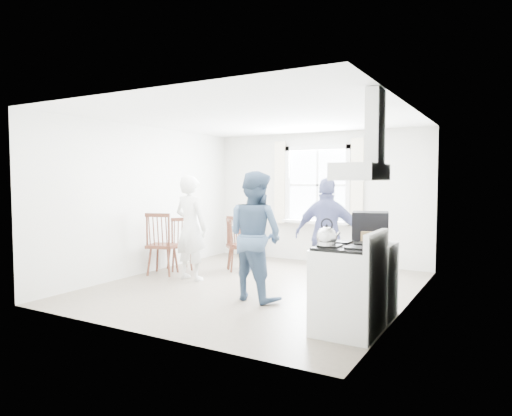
{
  "coord_description": "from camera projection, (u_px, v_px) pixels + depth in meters",
  "views": [
    {
      "loc": [
        3.44,
        -6.08,
        1.66
      ],
      "look_at": [
        -0.12,
        0.2,
        1.21
      ],
      "focal_mm": 32.0,
      "sensor_mm": 36.0,
      "label": 1
    }
  ],
  "objects": [
    {
      "name": "potted_plant",
      "position": [
        334.0,
        213.0,
        8.86
      ],
      "size": [
        0.19,
        0.19,
        0.33
      ],
      "primitive_type": "imported",
      "rotation": [
        0.0,
        0.0,
        0.08
      ],
      "color": "#32713A",
      "rests_on": "window_assembly"
    },
    {
      "name": "low_cabinet",
      "position": [
        373.0,
        280.0,
        5.5
      ],
      "size": [
        0.5,
        0.55,
        0.9
      ],
      "primitive_type": "cube",
      "color": "silver",
      "rests_on": "ground"
    },
    {
      "name": "person_mid",
      "position": [
        255.0,
        236.0,
        6.29
      ],
      "size": [
        1.03,
        1.03,
        1.77
      ],
      "primitive_type": "imported",
      "rotation": [
        0.0,
        0.0,
        2.92
      ],
      "color": "#3F5775",
      "rests_on": "ground"
    },
    {
      "name": "person_right",
      "position": [
        328.0,
        235.0,
        6.69
      ],
      "size": [
        1.09,
        1.09,
        1.69
      ],
      "primitive_type": "imported",
      "rotation": [
        0.0,
        0.0,
        3.25
      ],
      "color": "navy",
      "rests_on": "ground"
    },
    {
      "name": "window_assembly",
      "position": [
        317.0,
        190.0,
        9.11
      ],
      "size": [
        1.88,
        0.24,
        1.7
      ],
      "color": "white",
      "rests_on": "room_shell"
    },
    {
      "name": "person_left",
      "position": [
        191.0,
        228.0,
        7.53
      ],
      "size": [
        0.69,
        0.69,
        1.73
      ],
      "primitive_type": "imported",
      "rotation": [
        0.0,
        0.0,
        3.04
      ],
      "color": "white",
      "rests_on": "ground"
    },
    {
      "name": "windsor_chair_c",
      "position": [
        181.0,
        238.0,
        8.28
      ],
      "size": [
        0.57,
        0.57,
        0.99
      ],
      "color": "#462216",
      "rests_on": "ground"
    },
    {
      "name": "shelf_unit",
      "position": [
        253.0,
        238.0,
        9.76
      ],
      "size": [
        0.4,
        0.3,
        0.8
      ],
      "primitive_type": "cube",
      "color": "slate",
      "rests_on": "ground"
    },
    {
      "name": "windsor_chair_b",
      "position": [
        237.0,
        237.0,
        8.25
      ],
      "size": [
        0.56,
        0.55,
        1.01
      ],
      "color": "#462216",
      "rests_on": "ground"
    },
    {
      "name": "gas_stove",
      "position": [
        349.0,
        288.0,
        4.93
      ],
      "size": [
        0.68,
        0.76,
        1.12
      ],
      "color": "white",
      "rests_on": "ground"
    },
    {
      "name": "range_hood",
      "position": [
        365.0,
        157.0,
        4.76
      ],
      "size": [
        0.45,
        0.76,
        0.94
      ],
      "color": "silver",
      "rests_on": "room_shell"
    },
    {
      "name": "cardboard_box",
      "position": [
        373.0,
        238.0,
        5.31
      ],
      "size": [
        0.25,
        0.19,
        0.16
      ],
      "primitive_type": "cube",
      "rotation": [
        0.0,
        0.0,
        0.05
      ],
      "color": "#A07F4D",
      "rests_on": "low_cabinet"
    },
    {
      "name": "windsor_chair_a",
      "position": [
        160.0,
        237.0,
        7.86
      ],
      "size": [
        0.58,
        0.57,
        1.1
      ],
      "color": "#462216",
      "rests_on": "ground"
    },
    {
      "name": "kettle",
      "position": [
        327.0,
        237.0,
        4.8
      ],
      "size": [
        0.22,
        0.22,
        0.31
      ],
      "color": "silver",
      "rests_on": "gas_stove"
    },
    {
      "name": "room_shell",
      "position": [
        257.0,
        203.0,
        6.99
      ],
      "size": [
        4.62,
        5.12,
        2.64
      ],
      "color": "#796C5D",
      "rests_on": "ground"
    },
    {
      "name": "stereo_stack",
      "position": [
        370.0,
        227.0,
        5.49
      ],
      "size": [
        0.5,
        0.46,
        0.37
      ],
      "color": "black",
      "rests_on": "low_cabinet"
    },
    {
      "name": "windsor_chair_d",
      "position": [
        233.0,
        238.0,
        8.32
      ],
      "size": [
        0.56,
        0.56,
        0.96
      ],
      "color": "#462216",
      "rests_on": "ground"
    }
  ]
}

